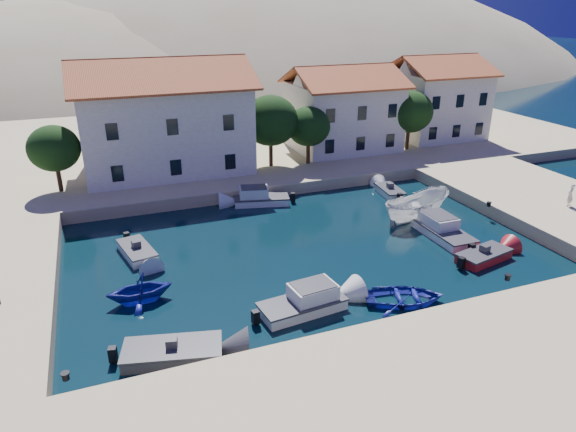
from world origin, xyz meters
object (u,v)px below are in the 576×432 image
(rowboat_south, at_px, (404,302))
(building_right, at_px, (436,96))
(cabin_cruiser_east, at_px, (443,231))
(pedestrian, at_px, (570,195))
(building_mid, at_px, (343,107))
(boat_east, at_px, (415,220))
(building_left, at_px, (164,114))
(cabin_cruiser_south, at_px, (302,303))

(rowboat_south, bearing_deg, building_right, -19.50)
(cabin_cruiser_east, xyz_separation_m, pedestrian, (10.64, -0.52, 1.38))
(building_mid, xyz_separation_m, rowboat_south, (-9.51, -26.74, -5.22))
(boat_east, bearing_deg, building_left, 32.33)
(building_left, bearing_deg, rowboat_south, -71.75)
(rowboat_south, height_order, boat_east, boat_east)
(boat_east, bearing_deg, cabin_cruiser_south, 112.17)
(cabin_cruiser_south, distance_m, rowboat_south, 5.61)
(building_left, xyz_separation_m, cabin_cruiser_east, (15.60, -19.55, -5.46))
(building_mid, height_order, boat_east, building_mid)
(boat_east, relative_size, pedestrian, 3.46)
(building_mid, relative_size, rowboat_south, 2.46)
(building_mid, height_order, pedestrian, building_mid)
(building_left, relative_size, boat_east, 2.47)
(building_left, bearing_deg, building_right, 3.81)
(rowboat_south, distance_m, boat_east, 11.73)
(building_left, distance_m, boat_east, 23.33)
(rowboat_south, height_order, pedestrian, pedestrian)
(building_right, distance_m, pedestrian, 22.67)
(building_mid, bearing_deg, rowboat_south, -109.59)
(building_left, relative_size, pedestrian, 8.55)
(building_left, distance_m, pedestrian, 33.28)
(building_mid, distance_m, pedestrian, 22.87)
(cabin_cruiser_south, height_order, cabin_cruiser_east, same)
(cabin_cruiser_east, bearing_deg, pedestrian, -91.92)
(building_mid, bearing_deg, building_left, -176.82)
(building_left, distance_m, rowboat_south, 27.74)
(rowboat_south, relative_size, boat_east, 0.72)
(building_left, height_order, rowboat_south, building_left)
(cabin_cruiser_south, bearing_deg, boat_east, 26.98)
(building_left, height_order, building_right, building_left)
(rowboat_south, relative_size, cabin_cruiser_east, 0.84)
(cabin_cruiser_east, height_order, pedestrian, pedestrian)
(cabin_cruiser_south, distance_m, boat_east, 15.00)
(building_left, xyz_separation_m, building_mid, (18.00, 1.00, -0.71))
(building_left, height_order, cabin_cruiser_east, building_left)
(building_left, xyz_separation_m, building_right, (30.00, 2.00, -0.46))
(cabin_cruiser_south, relative_size, rowboat_south, 1.11)
(building_mid, height_order, rowboat_south, building_mid)
(building_mid, distance_m, boat_east, 18.30)
(building_left, xyz_separation_m, rowboat_south, (8.49, -25.74, -5.94))
(rowboat_south, bearing_deg, cabin_cruiser_east, -30.67)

